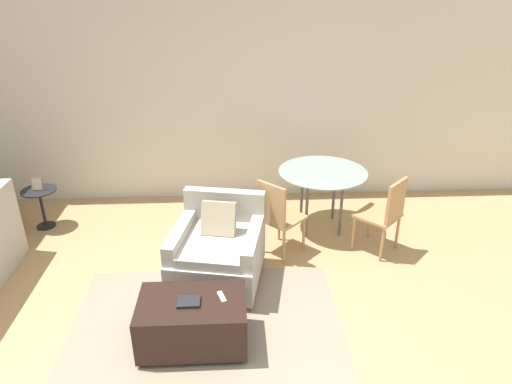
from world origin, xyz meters
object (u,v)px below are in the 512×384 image
object	(u,v)px
book_stack	(189,302)
tv_remote_primary	(222,297)
ottoman	(193,321)
armchair	(218,250)
picture_frame	(37,184)
dining_chair_near_right	(386,211)
dining_chair_near_left	(277,214)
potted_plant	(0,210)
side_table	(41,201)
dining_table	(322,178)

from	to	relation	value
book_stack	tv_remote_primary	world-z (taller)	book_stack
ottoman	book_stack	world-z (taller)	book_stack
armchair	picture_frame	size ratio (longest dim) A/B	6.89
ottoman	dining_chair_near_right	distance (m)	2.44
tv_remote_primary	dining_chair_near_left	world-z (taller)	dining_chair_near_left
potted_plant	side_table	world-z (taller)	potted_plant
dining_chair_near_left	armchair	bearing A→B (deg)	-146.78
dining_table	dining_chair_near_left	bearing A→B (deg)	-135.00
armchair	dining_table	bearing A→B (deg)	39.45
armchair	potted_plant	world-z (taller)	potted_plant
side_table	dining_table	bearing A→B (deg)	-3.06
side_table	dining_chair_near_right	size ratio (longest dim) A/B	0.56
armchair	potted_plant	size ratio (longest dim) A/B	0.99
side_table	dining_chair_near_right	bearing A→B (deg)	-10.99
dining_chair_near_left	tv_remote_primary	bearing A→B (deg)	-113.88
potted_plant	dining_table	world-z (taller)	potted_plant
book_stack	picture_frame	distance (m)	2.93
armchair	tv_remote_primary	world-z (taller)	armchair
dining_chair_near_left	dining_chair_near_right	xyz separation A→B (m)	(1.20, 0.00, 0.00)
potted_plant	dining_chair_near_left	size ratio (longest dim) A/B	1.22
armchair	picture_frame	distance (m)	2.52
armchair	ottoman	world-z (taller)	armchair
tv_remote_primary	side_table	world-z (taller)	side_table
armchair	dining_chair_near_left	world-z (taller)	dining_chair_near_left
tv_remote_primary	dining_chair_near_left	distance (m)	1.43
book_stack	dining_chair_near_left	size ratio (longest dim) A/B	0.21
ottoman	dining_chair_near_left	bearing A→B (deg)	58.51
dining_table	dining_chair_near_right	world-z (taller)	dining_chair_near_right
potted_plant	dining_chair_near_left	xyz separation A→B (m)	(3.36, -0.80, 0.28)
book_stack	picture_frame	size ratio (longest dim) A/B	1.17
ottoman	picture_frame	size ratio (longest dim) A/B	5.67
armchair	side_table	bearing A→B (deg)	151.45
dining_table	dining_chair_near_left	xyz separation A→B (m)	(-0.60, -0.60, -0.15)
armchair	potted_plant	bearing A→B (deg)	156.04
tv_remote_primary	picture_frame	size ratio (longest dim) A/B	0.96
dining_table	armchair	bearing A→B (deg)	-140.55
ottoman	dining_table	xyz separation A→B (m)	(1.42, 1.94, 0.42)
potted_plant	dining_table	size ratio (longest dim) A/B	1.04
tv_remote_primary	ottoman	bearing A→B (deg)	-170.70
potted_plant	tv_remote_primary	bearing A→B (deg)	-37.10
potted_plant	dining_table	xyz separation A→B (m)	(3.96, -0.20, 0.43)
ottoman	dining_table	distance (m)	2.45
picture_frame	dining_chair_near_right	size ratio (longest dim) A/B	0.18
side_table	armchair	bearing A→B (deg)	-28.55
side_table	dining_chair_near_left	bearing A→B (deg)	-15.45
potted_plant	dining_chair_near_left	world-z (taller)	potted_plant
tv_remote_primary	side_table	xyz separation A→B (m)	(-2.25, 2.09, -0.09)
armchair	tv_remote_primary	xyz separation A→B (m)	(0.05, -0.89, 0.11)
tv_remote_primary	dining_chair_near_left	bearing A→B (deg)	66.12
potted_plant	side_table	distance (m)	0.54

